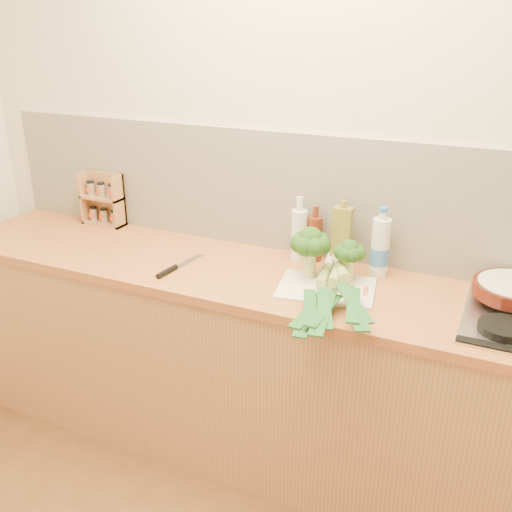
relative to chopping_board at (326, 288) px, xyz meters
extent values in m
plane|color=beige|center=(-0.22, 0.33, 0.39)|extent=(3.50, 0.00, 3.50)
cube|color=silver|center=(-0.22, 0.32, 0.26)|extent=(3.20, 0.02, 0.54)
cube|color=#AD7C48|center=(-0.22, 0.03, -0.48)|extent=(3.20, 0.60, 0.86)
cube|color=#B66D35|center=(-0.22, 0.03, -0.03)|extent=(3.20, 0.62, 0.04)
cylinder|color=black|center=(0.65, -0.09, 0.02)|extent=(0.17, 0.17, 0.03)
cylinder|color=black|center=(0.65, 0.15, 0.02)|extent=(0.17, 0.17, 0.03)
cube|color=white|center=(0.00, 0.00, 0.00)|extent=(0.41, 0.33, 0.01)
cylinder|color=#BBC874|center=(-0.10, 0.07, 0.06)|extent=(0.05, 0.05, 0.10)
sphere|color=#15330E|center=(-0.10, 0.07, 0.17)|extent=(0.10, 0.10, 0.10)
sphere|color=#15330E|center=(-0.05, 0.07, 0.15)|extent=(0.08, 0.08, 0.08)
sphere|color=#15330E|center=(-0.07, 0.10, 0.15)|extent=(0.08, 0.08, 0.08)
sphere|color=#15330E|center=(-0.11, 0.11, 0.15)|extent=(0.08, 0.08, 0.08)
sphere|color=#15330E|center=(-0.14, 0.09, 0.15)|extent=(0.08, 0.08, 0.08)
sphere|color=#15330E|center=(-0.14, 0.05, 0.15)|extent=(0.08, 0.08, 0.08)
sphere|color=#15330E|center=(-0.11, 0.02, 0.15)|extent=(0.08, 0.08, 0.08)
sphere|color=#15330E|center=(-0.07, 0.03, 0.15)|extent=(0.08, 0.08, 0.08)
cylinder|color=#BBC874|center=(0.06, 0.10, 0.05)|extent=(0.04, 0.04, 0.08)
sphere|color=#15330E|center=(0.06, 0.10, 0.14)|extent=(0.08, 0.08, 0.08)
sphere|color=#15330E|center=(0.09, 0.10, 0.13)|extent=(0.06, 0.06, 0.06)
sphere|color=#15330E|center=(0.08, 0.13, 0.13)|extent=(0.06, 0.06, 0.06)
sphere|color=#15330E|center=(0.05, 0.13, 0.13)|extent=(0.06, 0.06, 0.06)
sphere|color=#15330E|center=(0.02, 0.11, 0.13)|extent=(0.06, 0.06, 0.06)
sphere|color=#15330E|center=(0.02, 0.08, 0.13)|extent=(0.06, 0.06, 0.06)
sphere|color=#15330E|center=(0.05, 0.06, 0.13)|extent=(0.06, 0.06, 0.06)
sphere|color=#15330E|center=(0.08, 0.07, 0.13)|extent=(0.06, 0.06, 0.06)
cylinder|color=white|center=(-0.05, 0.20, 0.03)|extent=(0.06, 0.14, 0.04)
cylinder|color=#8EA351|center=(-0.03, 0.05, 0.03)|extent=(0.07, 0.17, 0.04)
cube|color=#18431B|center=(0.02, -0.26, 0.03)|extent=(0.05, 0.30, 0.02)
cube|color=#18431B|center=(0.03, -0.28, 0.03)|extent=(0.10, 0.34, 0.01)
cube|color=#18431B|center=(0.02, -0.25, 0.03)|extent=(0.14, 0.28, 0.02)
cylinder|color=white|center=(0.00, 0.17, 0.05)|extent=(0.06, 0.13, 0.04)
cylinder|color=#8EA351|center=(0.02, 0.04, 0.05)|extent=(0.07, 0.16, 0.04)
cube|color=#18431B|center=(0.08, -0.26, 0.05)|extent=(0.05, 0.30, 0.02)
cube|color=#18431B|center=(0.08, -0.28, 0.05)|extent=(0.11, 0.34, 0.01)
cube|color=#18431B|center=(0.07, -0.25, 0.05)|extent=(0.14, 0.28, 0.02)
cylinder|color=white|center=(0.00, 0.14, 0.06)|extent=(0.08, 0.11, 0.04)
cylinder|color=#8EA351|center=(0.05, 0.04, 0.06)|extent=(0.09, 0.14, 0.04)
cube|color=#18431B|center=(0.17, -0.22, 0.06)|extent=(0.12, 0.30, 0.02)
cube|color=#18431B|center=(0.17, -0.23, 0.07)|extent=(0.19, 0.33, 0.01)
cube|color=#18431B|center=(0.16, -0.21, 0.07)|extent=(0.20, 0.25, 0.02)
cube|color=silver|center=(-0.64, 0.02, 0.00)|extent=(0.05, 0.18, 0.00)
cylinder|color=black|center=(-0.65, -0.14, 0.01)|extent=(0.03, 0.12, 0.02)
cube|color=#A16C45|center=(-1.29, 0.30, 0.13)|extent=(0.23, 0.01, 0.27)
cube|color=#A16C45|center=(-1.29, 0.26, 0.00)|extent=(0.23, 0.09, 0.01)
cube|color=#A16C45|center=(-1.29, 0.26, 0.14)|extent=(0.23, 0.09, 0.01)
cube|color=#A16C45|center=(-1.40, 0.26, 0.13)|extent=(0.01, 0.09, 0.27)
cube|color=#A16C45|center=(-1.19, 0.26, 0.13)|extent=(0.01, 0.09, 0.27)
cylinder|color=gray|center=(-1.36, 0.26, 0.04)|extent=(0.04, 0.04, 0.06)
cylinder|color=gray|center=(-1.29, 0.26, 0.04)|extent=(0.04, 0.04, 0.06)
cylinder|color=gray|center=(-1.23, 0.26, 0.04)|extent=(0.04, 0.04, 0.06)
cylinder|color=gray|center=(-1.36, 0.26, 0.18)|extent=(0.04, 0.04, 0.06)
cylinder|color=gray|center=(-1.29, 0.26, 0.18)|extent=(0.04, 0.04, 0.06)
cylinder|color=gray|center=(-1.23, 0.26, 0.18)|extent=(0.04, 0.04, 0.06)
cube|color=olive|center=(-0.02, 0.23, 0.13)|extent=(0.08, 0.05, 0.27)
cylinder|color=olive|center=(-0.02, 0.23, 0.28)|extent=(0.02, 0.02, 0.03)
cylinder|color=silver|center=(-0.21, 0.24, 0.11)|extent=(0.07, 0.07, 0.23)
cylinder|color=silver|center=(-0.21, 0.24, 0.25)|extent=(0.03, 0.03, 0.06)
cylinder|color=#5E2412|center=(-0.15, 0.27, 0.09)|extent=(0.06, 0.06, 0.20)
cylinder|color=#5E2412|center=(-0.15, 0.27, 0.22)|extent=(0.03, 0.03, 0.05)
cylinder|color=silver|center=(0.15, 0.23, 0.12)|extent=(0.08, 0.08, 0.24)
cylinder|color=silver|center=(0.15, 0.23, 0.25)|extent=(0.03, 0.03, 0.03)
cylinder|color=#3169B8|center=(0.15, 0.23, 0.08)|extent=(0.08, 0.08, 0.07)
camera|label=1|loc=(0.60, -1.95, 0.97)|focal=40.00mm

